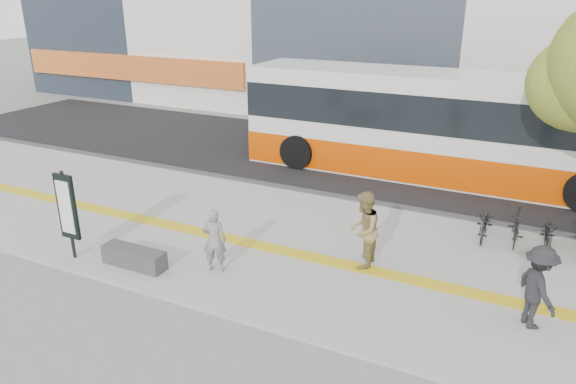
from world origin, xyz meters
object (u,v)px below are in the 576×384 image
at_px(seated_woman, 214,240).
at_px(pedestrian_dark, 538,287).
at_px(pedestrian_tan, 364,230).
at_px(bus, 437,129).
at_px(bench, 134,257).
at_px(signboard, 67,208).

bearing_deg(seated_woman, pedestrian_dark, 165.19).
bearing_deg(pedestrian_dark, pedestrian_tan, 44.99).
height_order(bus, pedestrian_dark, bus).
relative_size(bench, seated_woman, 1.06).
bearing_deg(pedestrian_tan, bench, -68.07).
bearing_deg(bench, bus, 63.12).
height_order(signboard, pedestrian_tan, signboard).
relative_size(bus, seated_woman, 8.74).
distance_m(bus, pedestrian_tan, 7.39).
relative_size(seated_woman, pedestrian_tan, 0.83).
height_order(signboard, pedestrian_dark, signboard).
xyz_separation_m(bus, pedestrian_tan, (-0.15, -7.36, -0.72)).
xyz_separation_m(signboard, pedestrian_tan, (6.37, 2.65, -0.37)).
xyz_separation_m(bench, pedestrian_dark, (8.45, 1.51, 0.61)).
height_order(bus, seated_woman, bus).
height_order(pedestrian_tan, pedestrian_dark, pedestrian_tan).
height_order(bench, pedestrian_tan, pedestrian_tan).
distance_m(bench, signboard, 1.94).
xyz_separation_m(bus, seated_woman, (-3.12, -9.02, -0.88)).
height_order(bench, pedestrian_dark, pedestrian_dark).
distance_m(bench, pedestrian_dark, 8.61).
bearing_deg(pedestrian_tan, seated_woman, -65.00).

